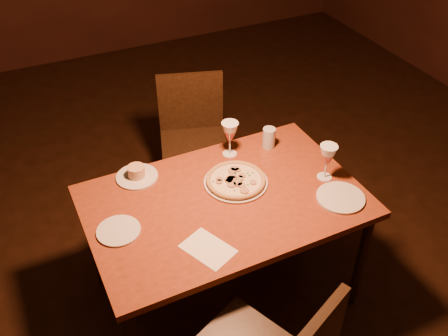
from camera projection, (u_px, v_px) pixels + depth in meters
name	position (u px, v px, depth m)	size (l,w,h in m)	color
dining_table	(225.00, 208.00, 2.36)	(1.29, 0.84, 0.69)	#93371F
chair_far	(193.00, 135.00, 3.11)	(0.50, 0.50, 0.84)	black
pizza_plate	(236.00, 180.00, 2.40)	(0.31, 0.31, 0.03)	silver
ramekin_saucer	(137.00, 174.00, 2.44)	(0.21, 0.21, 0.07)	silver
wine_glass_far	(230.00, 139.00, 2.54)	(0.09, 0.09, 0.19)	#C85653
wine_glass_right	(327.00, 162.00, 2.39)	(0.09, 0.09, 0.19)	#C85653
water_tumbler	(269.00, 138.00, 2.62)	(0.07, 0.07, 0.11)	#AFB9BF
side_plate_left	(119.00, 231.00, 2.16)	(0.19, 0.19, 0.01)	silver
side_plate_near	(341.00, 198.00, 2.32)	(0.23, 0.23, 0.01)	silver
menu_card	(208.00, 249.00, 2.08)	(0.15, 0.21, 0.00)	silver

